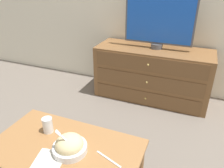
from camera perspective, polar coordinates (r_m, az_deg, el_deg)
ground_plane at (r=2.97m, az=13.69°, el=-1.27°), size 12.00×12.00×0.00m
dresser at (r=2.62m, az=10.35°, el=2.63°), size 1.30×0.49×0.61m
tv at (r=2.47m, az=12.22°, el=15.64°), size 0.75×0.13×0.56m
coffee_table at (r=1.49m, az=-12.10°, el=-17.34°), size 0.95×0.54×0.39m
takeout_bowl at (r=1.40m, az=-11.01°, el=-15.53°), size 0.21×0.21×0.18m
drink_cup at (r=1.58m, az=-16.42°, el=-10.45°), size 0.07×0.07×0.11m
napkin at (r=1.40m, az=-16.10°, el=-18.55°), size 0.20×0.20×0.00m
knife at (r=1.35m, az=-0.91°, el=-19.01°), size 0.18×0.07×0.01m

